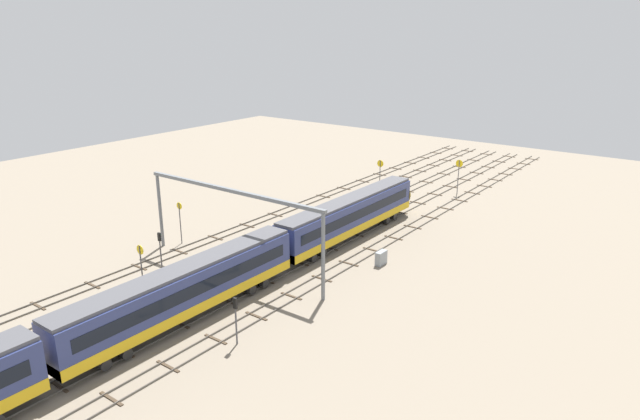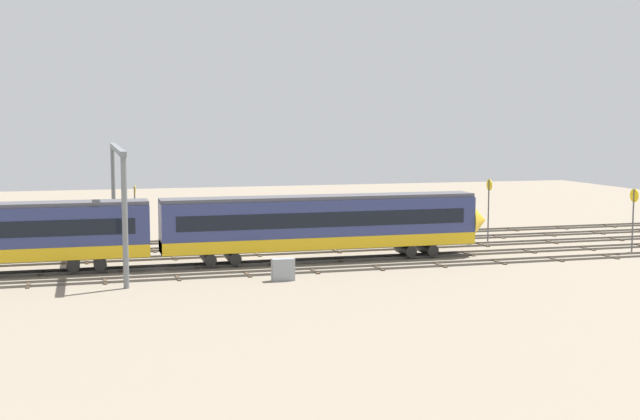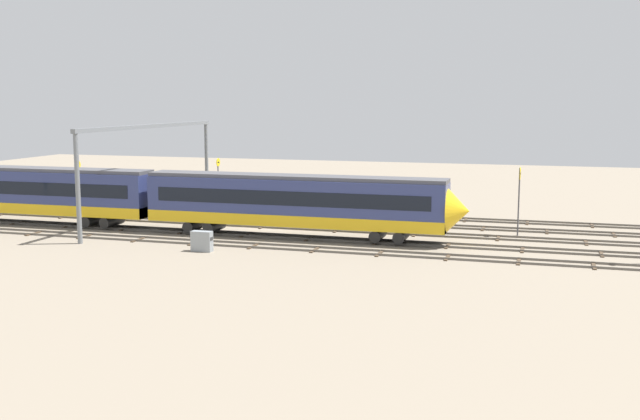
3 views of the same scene
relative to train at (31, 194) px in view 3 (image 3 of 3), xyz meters
The scene contains 13 objects.
ground_plane 20.73m from the train, 11.90° to the left, with size 139.84×139.84×0.00m, color gray.
track_near_foreground 20.72m from the train, 11.90° to the right, with size 123.84×2.40×0.16m.
track_with_train 20.28m from the train, ahead, with size 123.84×2.40×0.16m.
track_middle 20.72m from the train, 11.90° to the left, with size 123.84×2.40×0.16m.
track_second_far 21.98m from the train, 22.86° to the left, with size 123.84×2.40×0.16m.
track_far_background 23.94m from the train, 32.31° to the left, with size 123.84×2.40×0.16m.
train is the anchor object (origin of this frame).
overhead_gantry 11.21m from the train, 24.71° to the left, with size 0.40×23.23×8.64m.
speed_sign_near_foreground 41.53m from the train, ahead, with size 0.14×1.01×5.50m.
speed_sign_far_trackside 18.41m from the train, 52.31° to the left, with size 0.14×0.82×4.92m.
speed_sign_distant_end 6.82m from the train, 88.54° to the left, with size 0.14×0.91×5.05m.
signal_light_trackside_departure 11.79m from the train, 63.69° to the left, with size 0.31×0.32×3.93m.
relay_cabinet 20.93m from the train, 19.80° to the right, with size 1.53×0.64×1.47m.
Camera 3 is at (22.97, -60.40, 10.82)m, focal length 42.87 mm.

